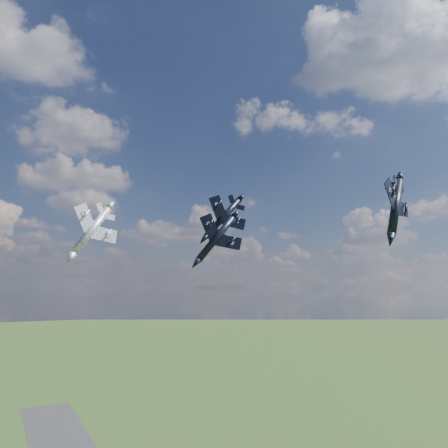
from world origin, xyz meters
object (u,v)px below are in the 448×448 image
jet_lead_navy (216,238)px  jet_right_navy (395,207)px  jet_high_navy (223,218)px  jet_left_silver (91,230)px

jet_lead_navy → jet_right_navy: (15.20, -29.40, 2.63)m
jet_high_navy → jet_left_silver: (-27.67, -1.92, -4.59)m
jet_right_navy → jet_high_navy: bearing=85.8°
jet_lead_navy → jet_left_silver: size_ratio=0.99×
jet_left_silver → jet_right_navy: bearing=-57.6°
jet_lead_navy → jet_high_navy: bearing=75.9°
jet_high_navy → jet_left_silver: bearing=-159.9°
jet_left_silver → jet_high_navy: bearing=-10.5°
jet_right_navy → jet_high_navy: jet_high_navy is taller
jet_right_navy → jet_lead_navy: bearing=98.4°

